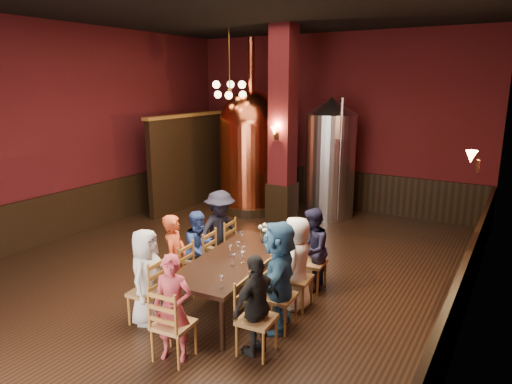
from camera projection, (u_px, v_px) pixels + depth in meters
The scene contains 38 objects.
room at pixel (222, 145), 7.78m from camera, with size 10.00×10.02×4.50m.
wainscot_right at pixel (462, 293), 6.21m from camera, with size 0.08×9.90×1.00m, color black.
wainscot_back at pixel (329, 188), 12.32m from camera, with size 7.90×0.08×1.00m, color black.
wainscot_left at pixel (78, 210), 10.17m from camera, with size 0.08×9.90×1.00m, color black.
column at pixel (283, 129), 10.26m from camera, with size 0.58×0.58×4.50m, color #440E13.
partition at pixel (194, 161), 12.29m from camera, with size 0.22×3.50×2.40m, color black.
pendant_cluster at pixel (230, 90), 10.89m from camera, with size 0.90×0.90×1.70m, color #A57226, non-canonical shape.
sconce_wall at pixel (478, 161), 6.50m from camera, with size 0.20×0.20×0.36m, color black, non-canonical shape.
sconce_column at pixel (277, 133), 10.02m from camera, with size 0.20×0.20×0.36m, color black, non-canonical shape.
dining_table at pixel (235, 262), 6.79m from camera, with size 1.20×2.47×0.75m.
chair_0 at pixel (147, 291), 6.33m from camera, with size 0.46×0.46×0.92m, color brown, non-canonical shape.
person_0 at pixel (146, 277), 6.28m from camera, with size 0.67×0.43×1.36m, color beige.
chair_1 at pixel (176, 274), 6.92m from camera, with size 0.46×0.46×0.92m, color brown, non-canonical shape.
person_1 at pixel (175, 259), 6.86m from camera, with size 0.51×0.33×1.39m, color #B23F1E.
chair_2 at pixel (200, 259), 7.49m from camera, with size 0.46×0.46×0.92m, color brown, non-canonical shape.
person_2 at pixel (199, 249), 7.45m from camera, with size 0.62×0.30×1.27m, color navy.
chair_3 at pixel (220, 246), 8.08m from camera, with size 0.46×0.46×0.92m, color brown, non-canonical shape.
person_3 at pixel (220, 231), 8.01m from camera, with size 0.95×0.54×1.47m, color black.
chair_4 at pixel (257, 319), 5.60m from camera, with size 0.46×0.46×0.92m, color brown, non-canonical shape.
person_4 at pixel (257, 305), 5.56m from camera, with size 0.76×0.32×1.30m, color black.
chair_5 at pixel (279, 296), 6.19m from camera, with size 0.46×0.46×0.92m, color brown, non-canonical shape.
person_5 at pixel (279, 275), 6.12m from camera, with size 1.42×0.45×1.53m, color #2C5985.
chair_6 at pixel (296, 278), 6.76m from camera, with size 0.46×0.46×0.92m, color brown, non-canonical shape.
person_6 at pixel (297, 263), 6.71m from camera, with size 0.69×0.45×1.40m, color white.
chair_7 at pixel (311, 262), 7.35m from camera, with size 0.46×0.46×0.92m, color brown, non-canonical shape.
person_7 at pixel (312, 250), 7.30m from camera, with size 0.66×0.33×1.36m, color #1C1A35.
chair_8 at pixel (174, 324), 5.49m from camera, with size 0.46×0.46×0.92m, color brown, non-canonical shape.
person_8 at pixel (173, 308), 5.44m from camera, with size 0.49×0.32×1.33m, color #A73741.
copper_kettle at pixel (252, 149), 11.76m from camera, with size 1.84×1.84×4.35m.
steel_vessel at pixel (330, 158), 11.17m from camera, with size 1.54×1.54×2.94m.
rose_vase at pixel (264, 230), 7.39m from camera, with size 0.18×0.18×0.31m.
wine_glass_0 at pixel (233, 260), 6.47m from camera, with size 0.07×0.07×0.17m, color white, non-canonical shape.
wine_glass_1 at pixel (242, 237), 7.44m from camera, with size 0.07×0.07×0.17m, color white, non-canonical shape.
wine_glass_2 at pixel (243, 252), 6.77m from camera, with size 0.07×0.07×0.17m, color white, non-canonical shape.
wine_glass_3 at pixel (238, 247), 6.97m from camera, with size 0.07×0.07×0.17m, color white, non-canonical shape.
wine_glass_4 at pixel (231, 251), 6.82m from camera, with size 0.07×0.07×0.17m, color white, non-canonical shape.
wine_glass_5 at pixel (222, 282), 5.75m from camera, with size 0.07×0.07×0.17m, color white, non-canonical shape.
wine_glass_6 at pixel (242, 257), 6.56m from camera, with size 0.07×0.07×0.17m, color white, non-canonical shape.
Camera 1 is at (4.48, -6.34, 3.31)m, focal length 32.00 mm.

